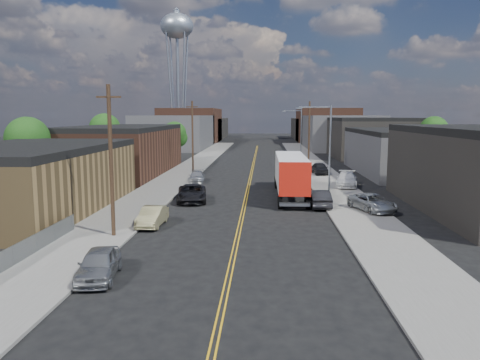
# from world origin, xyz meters

# --- Properties ---
(ground) EXTENTS (260.00, 260.00, 0.00)m
(ground) POSITION_xyz_m (0.00, 60.00, 0.00)
(ground) COLOR black
(ground) RESTS_ON ground
(centerline) EXTENTS (0.32, 120.00, 0.01)m
(centerline) POSITION_xyz_m (0.00, 45.00, 0.01)
(centerline) COLOR gold
(centerline) RESTS_ON ground
(sidewalk_left) EXTENTS (5.00, 140.00, 0.15)m
(sidewalk_left) POSITION_xyz_m (-9.50, 45.00, 0.07)
(sidewalk_left) COLOR slate
(sidewalk_left) RESTS_ON ground
(sidewalk_right) EXTENTS (5.00, 140.00, 0.15)m
(sidewalk_right) POSITION_xyz_m (9.50, 45.00, 0.07)
(sidewalk_right) COLOR slate
(sidewalk_right) RESTS_ON ground
(warehouse_tan) EXTENTS (12.00, 22.00, 5.60)m
(warehouse_tan) POSITION_xyz_m (-18.00, 18.00, 2.80)
(warehouse_tan) COLOR brown
(warehouse_tan) RESTS_ON ground
(warehouse_brown) EXTENTS (12.00, 26.00, 6.60)m
(warehouse_brown) POSITION_xyz_m (-18.00, 44.00, 3.30)
(warehouse_brown) COLOR #48291C
(warehouse_brown) RESTS_ON ground
(industrial_right_b) EXTENTS (14.00, 24.00, 6.10)m
(industrial_right_b) POSITION_xyz_m (22.00, 46.00, 3.05)
(industrial_right_b) COLOR #38383B
(industrial_right_b) RESTS_ON ground
(industrial_right_c) EXTENTS (14.00, 22.00, 7.60)m
(industrial_right_c) POSITION_xyz_m (22.00, 72.00, 3.80)
(industrial_right_c) COLOR black
(industrial_right_c) RESTS_ON ground
(skyline_left_a) EXTENTS (16.00, 30.00, 8.00)m
(skyline_left_a) POSITION_xyz_m (-20.00, 95.00, 4.00)
(skyline_left_a) COLOR #38383B
(skyline_left_a) RESTS_ON ground
(skyline_right_a) EXTENTS (16.00, 30.00, 8.00)m
(skyline_right_a) POSITION_xyz_m (20.00, 95.00, 4.00)
(skyline_right_a) COLOR #38383B
(skyline_right_a) RESTS_ON ground
(skyline_left_b) EXTENTS (16.00, 26.00, 10.00)m
(skyline_left_b) POSITION_xyz_m (-20.00, 120.00, 5.00)
(skyline_left_b) COLOR #48291C
(skyline_left_b) RESTS_ON ground
(skyline_right_b) EXTENTS (16.00, 26.00, 10.00)m
(skyline_right_b) POSITION_xyz_m (20.00, 120.00, 5.00)
(skyline_right_b) COLOR #48291C
(skyline_right_b) RESTS_ON ground
(skyline_left_c) EXTENTS (16.00, 40.00, 7.00)m
(skyline_left_c) POSITION_xyz_m (-20.00, 140.00, 3.50)
(skyline_left_c) COLOR black
(skyline_left_c) RESTS_ON ground
(skyline_right_c) EXTENTS (16.00, 40.00, 7.00)m
(skyline_right_c) POSITION_xyz_m (20.00, 140.00, 3.50)
(skyline_right_c) COLOR black
(skyline_right_c) RESTS_ON ground
(water_tower) EXTENTS (9.00, 9.00, 36.90)m
(water_tower) POSITION_xyz_m (-22.00, 110.00, 30.65)
(water_tower) COLOR gray
(water_tower) RESTS_ON ground
(streetlight_near) EXTENTS (3.39, 0.25, 9.00)m
(streetlight_near) POSITION_xyz_m (7.60, 25.00, 5.33)
(streetlight_near) COLOR gray
(streetlight_near) RESTS_ON ground
(streetlight_far) EXTENTS (3.39, 0.25, 9.00)m
(streetlight_far) POSITION_xyz_m (7.60, 60.00, 5.33)
(streetlight_far) COLOR gray
(streetlight_far) RESTS_ON ground
(utility_pole_left_near) EXTENTS (1.60, 0.26, 10.00)m
(utility_pole_left_near) POSITION_xyz_m (-8.20, 10.00, 5.14)
(utility_pole_left_near) COLOR black
(utility_pole_left_near) RESTS_ON ground
(utility_pole_left_far) EXTENTS (1.60, 0.26, 10.00)m
(utility_pole_left_far) POSITION_xyz_m (-8.20, 45.00, 5.14)
(utility_pole_left_far) COLOR black
(utility_pole_left_far) RESTS_ON ground
(utility_pole_right) EXTENTS (1.60, 0.26, 10.00)m
(utility_pole_right) POSITION_xyz_m (8.20, 48.00, 5.14)
(utility_pole_right) COLOR black
(utility_pole_right) RESTS_ON ground
(chainlink_fence) EXTENTS (0.05, 16.00, 1.22)m
(chainlink_fence) POSITION_xyz_m (-11.50, 3.50, 0.66)
(chainlink_fence) COLOR slate
(chainlink_fence) RESTS_ON ground
(tree_left_near) EXTENTS (4.85, 4.76, 7.91)m
(tree_left_near) POSITION_xyz_m (-23.94, 30.00, 5.18)
(tree_left_near) COLOR black
(tree_left_near) RESTS_ON ground
(tree_left_mid) EXTENTS (5.10, 5.04, 8.37)m
(tree_left_mid) POSITION_xyz_m (-23.94, 55.00, 5.48)
(tree_left_mid) COLOR black
(tree_left_mid) RESTS_ON ground
(tree_left_far) EXTENTS (4.35, 4.20, 6.97)m
(tree_left_far) POSITION_xyz_m (-13.94, 62.00, 4.57)
(tree_left_far) COLOR black
(tree_left_far) RESTS_ON ground
(tree_right_far) EXTENTS (4.85, 4.76, 7.91)m
(tree_right_far) POSITION_xyz_m (30.06, 60.00, 5.18)
(tree_right_far) COLOR black
(tree_right_far) RESTS_ON ground
(semi_truck) EXTENTS (2.71, 15.85, 4.15)m
(semi_truck) POSITION_xyz_m (4.35, 27.10, 2.37)
(semi_truck) COLOR silver
(semi_truck) RESTS_ON ground
(car_left_a) EXTENTS (2.37, 4.62, 1.50)m
(car_left_a) POSITION_xyz_m (-6.40, 2.16, 0.75)
(car_left_a) COLOR #95989A
(car_left_a) RESTS_ON ground
(car_left_b) EXTENTS (1.60, 4.33, 1.42)m
(car_left_b) POSITION_xyz_m (-6.40, 13.34, 0.71)
(car_left_b) COLOR #938C60
(car_left_b) RESTS_ON ground
(car_left_c) EXTENTS (3.37, 6.04, 1.60)m
(car_left_c) POSITION_xyz_m (-5.00, 23.12, 0.80)
(car_left_c) COLOR black
(car_left_c) RESTS_ON ground
(car_left_d) EXTENTS (2.17, 4.61, 1.30)m
(car_left_d) POSITION_xyz_m (-6.40, 36.20, 0.65)
(car_left_d) COLOR #9B9DA0
(car_left_d) RESTS_ON ground
(car_right_oncoming) EXTENTS (1.77, 4.79, 1.57)m
(car_right_oncoming) POSITION_xyz_m (6.60, 20.99, 0.78)
(car_right_oncoming) COLOR black
(car_right_oncoming) RESTS_ON ground
(car_right_lot_a) EXTENTS (3.85, 5.55, 1.41)m
(car_right_lot_a) POSITION_xyz_m (10.77, 19.00, 0.85)
(car_right_lot_a) COLOR #AFB3B4
(car_right_lot_a) RESTS_ON sidewalk_right
(car_right_lot_b) EXTENTS (3.22, 5.82, 1.60)m
(car_right_lot_b) POSITION_xyz_m (11.00, 32.51, 0.95)
(car_right_lot_b) COLOR silver
(car_right_lot_b) RESTS_ON sidewalk_right
(car_right_lot_c) EXTENTS (2.18, 4.68, 1.55)m
(car_right_lot_c) POSITION_xyz_m (9.34, 43.48, 0.93)
(car_right_lot_c) COLOR black
(car_right_lot_c) RESTS_ON sidewalk_right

